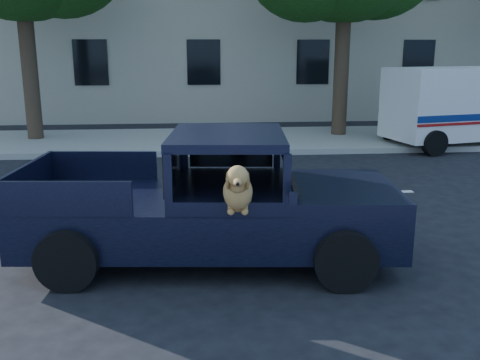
{
  "coord_description": "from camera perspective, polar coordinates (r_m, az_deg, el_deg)",
  "views": [
    {
      "loc": [
        0.6,
        -6.27,
        2.71
      ],
      "look_at": [
        1.14,
        -0.06,
        1.17
      ],
      "focal_mm": 40.0,
      "sensor_mm": 36.0,
      "label": 1
    }
  ],
  "objects": [
    {
      "name": "lane_stripes",
      "position": [
        10.14,
        3.17,
        -1.58
      ],
      "size": [
        21.6,
        0.14,
        0.01
      ],
      "primitive_type": null,
      "color": "silver",
      "rests_on": "ground"
    },
    {
      "name": "ground",
      "position": [
        6.86,
        -9.69,
        -9.6
      ],
      "size": [
        120.0,
        120.0,
        0.0
      ],
      "primitive_type": "plane",
      "color": "black",
      "rests_on": "ground"
    },
    {
      "name": "building_main",
      "position": [
        22.96,
        1.11,
        18.39
      ],
      "size": [
        26.0,
        6.0,
        9.0
      ],
      "primitive_type": "cube",
      "color": "#B7AD97",
      "rests_on": "ground"
    },
    {
      "name": "mail_truck",
      "position": [
        16.06,
        22.07,
        6.65
      ],
      "size": [
        4.3,
        2.76,
        2.19
      ],
      "rotation": [
        0.0,
        0.0,
        0.22
      ],
      "color": "silver",
      "rests_on": "ground"
    },
    {
      "name": "far_sidewalk",
      "position": [
        15.7,
        -7.1,
        4.15
      ],
      "size": [
        60.0,
        4.0,
        0.15
      ],
      "primitive_type": "cube",
      "color": "gray",
      "rests_on": "ground"
    },
    {
      "name": "pickup_truck",
      "position": [
        6.94,
        -3.81,
        -4.1
      ],
      "size": [
        4.85,
        2.61,
        1.68
      ],
      "rotation": [
        0.0,
        0.0,
        -0.09
      ],
      "color": "black",
      "rests_on": "ground"
    }
  ]
}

